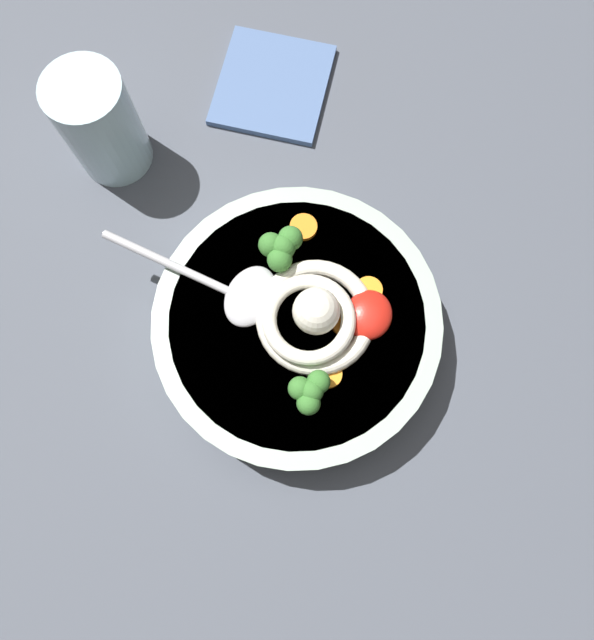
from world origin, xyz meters
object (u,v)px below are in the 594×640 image
object	(u,v)px
soup_bowl	(297,327)
noodle_pile	(314,316)
folded_napkin	(273,85)
soup_spoon	(237,290)
drinking_glass	(100,125)

from	to	relation	value
soup_bowl	noodle_pile	xyz separation A→B (cm)	(-0.34, 1.44, 4.31)
soup_bowl	folded_napkin	size ratio (longest dim) A/B	2.08
soup_bowl	soup_spoon	world-z (taller)	soup_spoon
noodle_pile	drinking_glass	size ratio (longest dim) A/B	1.01
soup_spoon	drinking_glass	distance (cm)	22.40
soup_bowl	soup_spoon	xyz separation A→B (cm)	(-1.13, -5.92, 3.64)
soup_bowl	drinking_glass	size ratio (longest dim) A/B	2.28
drinking_glass	folded_napkin	xyz separation A→B (cm)	(-12.52, 14.04, -5.41)
noodle_pile	drinking_glass	world-z (taller)	drinking_glass
drinking_glass	folded_napkin	distance (cm)	19.57
soup_bowl	drinking_glass	xyz separation A→B (cm)	(-14.38, -23.95, 2.78)
soup_spoon	folded_napkin	bearing A→B (deg)	-70.41
noodle_pile	drinking_glass	xyz separation A→B (cm)	(-14.03, -25.40, -1.54)
noodle_pile	drinking_glass	bearing A→B (deg)	-118.92
soup_spoon	folded_napkin	xyz separation A→B (cm)	(-25.77, -4.00, -6.27)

